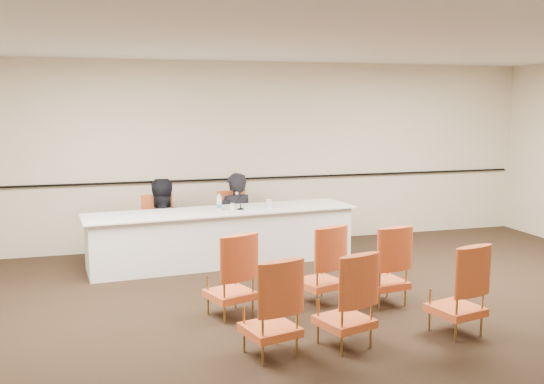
{
  "coord_description": "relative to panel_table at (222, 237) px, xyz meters",
  "views": [
    {
      "loc": [
        -2.45,
        -5.67,
        2.33
      ],
      "look_at": [
        -0.04,
        2.6,
        1.06
      ],
      "focal_mm": 40.0,
      "sensor_mm": 36.0,
      "label": 1
    }
  ],
  "objects": [
    {
      "name": "panelist_main_chair",
      "position": [
        0.33,
        0.61,
        0.08
      ],
      "size": [
        0.54,
        0.54,
        0.95
      ],
      "primitive_type": null,
      "rotation": [
        0.0,
        0.0,
        0.08
      ],
      "color": "orange",
      "rests_on": "ground"
    },
    {
      "name": "floor",
      "position": [
        0.72,
        -2.86,
        -0.39
      ],
      "size": [
        10.0,
        10.0,
        0.0
      ],
      "primitive_type": "plane",
      "color": "black",
      "rests_on": "ground"
    },
    {
      "name": "aud_chair_front_mid",
      "position": [
        0.72,
        -2.11,
        0.08
      ],
      "size": [
        0.63,
        0.63,
        0.95
      ],
      "primitive_type": null,
      "rotation": [
        0.0,
        0.0,
        0.32
      ],
      "color": "orange",
      "rests_on": "ground"
    },
    {
      "name": "aud_chair_back_left",
      "position": [
        -0.24,
        -3.36,
        0.08
      ],
      "size": [
        0.6,
        0.6,
        0.95
      ],
      "primitive_type": null,
      "rotation": [
        0.0,
        0.0,
        0.24
      ],
      "color": "orange",
      "rests_on": "ground"
    },
    {
      "name": "aud_chair_back_mid",
      "position": [
        0.51,
        -3.36,
        0.08
      ],
      "size": [
        0.62,
        0.62,
        0.95
      ],
      "primitive_type": null,
      "rotation": [
        0.0,
        0.0,
        0.29
      ],
      "color": "orange",
      "rests_on": "ground"
    },
    {
      "name": "drinking_glass",
      "position": [
        0.14,
        -0.04,
        0.44
      ],
      "size": [
        0.07,
        0.07,
        0.1
      ],
      "primitive_type": "cylinder",
      "rotation": [
        0.0,
        0.0,
        0.03
      ],
      "color": "white",
      "rests_on": "panel_table"
    },
    {
      "name": "panelist_second_chair",
      "position": [
        -0.85,
        0.51,
        0.08
      ],
      "size": [
        0.54,
        0.54,
        0.95
      ],
      "primitive_type": null,
      "rotation": [
        0.0,
        0.0,
        0.08
      ],
      "color": "orange",
      "rests_on": "ground"
    },
    {
      "name": "ceiling",
      "position": [
        0.72,
        -2.86,
        2.61
      ],
      "size": [
        10.0,
        10.0,
        0.0
      ],
      "primitive_type": "plane",
      "rotation": [
        3.14,
        0.0,
        0.0
      ],
      "color": "silver",
      "rests_on": "ground"
    },
    {
      "name": "wall_rail",
      "position": [
        0.72,
        1.1,
        0.71
      ],
      "size": [
        9.8,
        0.04,
        0.03
      ],
      "primitive_type": "cube",
      "color": "black",
      "rests_on": "wall_back"
    },
    {
      "name": "aud_chair_front_left",
      "position": [
        -0.37,
        -2.23,
        0.08
      ],
      "size": [
        0.63,
        0.63,
        0.95
      ],
      "primitive_type": null,
      "rotation": [
        0.0,
        0.0,
        0.33
      ],
      "color": "orange",
      "rests_on": "ground"
    },
    {
      "name": "water_bottle",
      "position": [
        -0.05,
        -0.05,
        0.52
      ],
      "size": [
        0.1,
        0.1,
        0.25
      ],
      "primitive_type": null,
      "rotation": [
        0.0,
        0.0,
        0.31
      ],
      "color": "teal",
      "rests_on": "panel_table"
    },
    {
      "name": "microphone",
      "position": [
        0.27,
        -0.04,
        0.52
      ],
      "size": [
        0.12,
        0.19,
        0.25
      ],
      "primitive_type": null,
      "rotation": [
        0.0,
        0.0,
        0.17
      ],
      "color": "black",
      "rests_on": "panel_table"
    },
    {
      "name": "wall_back",
      "position": [
        0.72,
        1.14,
        1.11
      ],
      "size": [
        10.0,
        0.04,
        3.0
      ],
      "primitive_type": "cube",
      "color": "beige",
      "rests_on": "ground"
    },
    {
      "name": "panel_table",
      "position": [
        0.0,
        0.0,
        0.0
      ],
      "size": [
        4.0,
        1.24,
        0.79
      ],
      "primitive_type": null,
      "rotation": [
        0.0,
        0.0,
        0.08
      ],
      "color": "silver",
      "rests_on": "ground"
    },
    {
      "name": "panelist_second",
      "position": [
        -0.85,
        0.51,
        -0.05
      ],
      "size": [
        0.99,
        0.85,
        1.75
      ],
      "primitive_type": "imported",
      "rotation": [
        0.0,
        0.0,
        3.39
      ],
      "color": "black",
      "rests_on": "ground"
    },
    {
      "name": "aud_chair_front_right",
      "position": [
        1.44,
        -2.32,
        0.08
      ],
      "size": [
        0.56,
        0.56,
        0.95
      ],
      "primitive_type": null,
      "rotation": [
        0.0,
        0.0,
        0.14
      ],
      "color": "orange",
      "rests_on": "ground"
    },
    {
      "name": "panelist_main",
      "position": [
        0.33,
        0.61,
        0.01
      ],
      "size": [
        0.71,
        0.55,
        1.71
      ],
      "primitive_type": "imported",
      "rotation": [
        0.0,
        0.0,
        3.39
      ],
      "color": "black",
      "rests_on": "ground"
    },
    {
      "name": "papers",
      "position": [
        0.45,
        0.04,
        0.4
      ],
      "size": [
        0.37,
        0.33,
        0.0
      ],
      "primitive_type": "cube",
      "rotation": [
        0.0,
        0.0,
        0.46
      ],
      "color": "white",
      "rests_on": "panel_table"
    },
    {
      "name": "aud_chair_back_right",
      "position": [
        1.73,
        -3.36,
        0.08
      ],
      "size": [
        0.6,
        0.6,
        0.95
      ],
      "primitive_type": null,
      "rotation": [
        0.0,
        0.0,
        0.23
      ],
      "color": "orange",
      "rests_on": "ground"
    },
    {
      "name": "coffee_cup",
      "position": [
        0.7,
        -0.02,
        0.46
      ],
      "size": [
        0.09,
        0.09,
        0.13
      ],
      "primitive_type": "cylinder",
      "rotation": [
        0.0,
        0.0,
        -0.04
      ],
      "color": "silver",
      "rests_on": "panel_table"
    }
  ]
}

